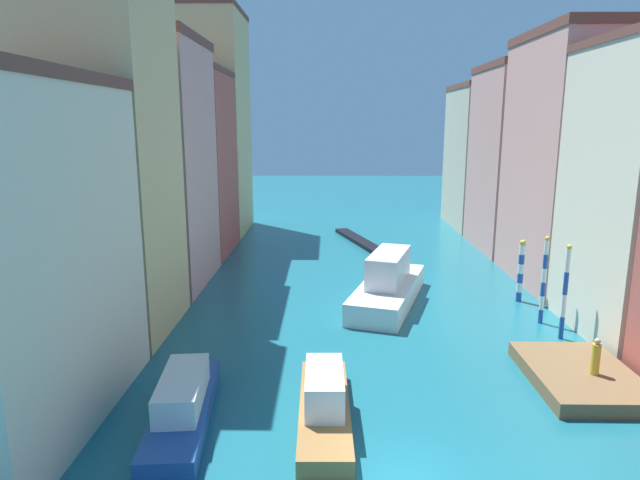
% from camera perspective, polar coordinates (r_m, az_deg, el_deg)
% --- Properties ---
extents(ground_plane, '(154.00, 154.00, 0.00)m').
position_cam_1_polar(ground_plane, '(41.26, 4.25, -3.46)').
color(ground_plane, '#196070').
extents(building_left_1, '(6.97, 7.59, 18.15)m').
position_cam_1_polar(building_left_1, '(30.74, -22.07, 7.58)').
color(building_left_1, '#DBB77A').
rests_on(building_left_1, ground).
extents(building_left_2, '(6.97, 9.50, 16.63)m').
position_cam_1_polar(building_left_2, '(39.14, -16.94, 7.61)').
color(building_left_2, tan).
rests_on(building_left_2, ground).
extents(building_left_3, '(6.97, 9.13, 15.38)m').
position_cam_1_polar(building_left_3, '(48.13, -13.53, 7.78)').
color(building_left_3, '#B25147').
rests_on(building_left_3, ground).
extents(building_left_4, '(6.97, 9.75, 21.76)m').
position_cam_1_polar(building_left_4, '(57.38, -11.30, 11.72)').
color(building_left_4, '#DBB77A').
rests_on(building_left_4, ground).
extents(building_right_2, '(6.97, 10.72, 17.00)m').
position_cam_1_polar(building_right_2, '(41.37, 25.00, 7.48)').
color(building_right_2, tan).
rests_on(building_right_2, ground).
extents(building_right_3, '(6.97, 10.07, 15.95)m').
position_cam_1_polar(building_right_3, '(51.43, 20.10, 7.96)').
color(building_right_3, tan).
rests_on(building_right_3, ground).
extents(building_right_4, '(6.97, 10.84, 14.97)m').
position_cam_1_polar(building_right_4, '(61.73, 16.82, 8.29)').
color(building_right_4, '#BCB299').
rests_on(building_right_4, ground).
extents(waterfront_dock, '(4.25, 6.07, 0.64)m').
position_cam_1_polar(waterfront_dock, '(26.86, 25.41, -12.65)').
color(waterfront_dock, brown).
rests_on(waterfront_dock, ground).
extents(person_on_dock, '(0.36, 0.36, 1.60)m').
position_cam_1_polar(person_on_dock, '(26.24, 26.69, -10.84)').
color(person_on_dock, gold).
rests_on(person_on_dock, waterfront_dock).
extents(mooring_pole_0, '(0.27, 0.27, 5.04)m').
position_cam_1_polar(mooring_pole_0, '(30.90, 24.08, -4.91)').
color(mooring_pole_0, '#1E479E').
rests_on(mooring_pole_0, ground).
extents(mooring_pole_1, '(0.27, 0.27, 4.99)m').
position_cam_1_polar(mooring_pole_1, '(32.86, 22.20, -3.82)').
color(mooring_pole_1, '#1E479E').
rests_on(mooring_pole_1, ground).
extents(mooring_pole_2, '(0.38, 0.38, 3.96)m').
position_cam_1_polar(mooring_pole_2, '(36.51, 20.11, -2.93)').
color(mooring_pole_2, '#1E479E').
rests_on(mooring_pole_2, ground).
extents(vaporetto_white, '(5.89, 10.39, 3.26)m').
position_cam_1_polar(vaporetto_white, '(34.43, 7.08, -4.65)').
color(vaporetto_white, white).
rests_on(vaporetto_white, ground).
extents(gondola_black, '(4.34, 10.58, 0.35)m').
position_cam_1_polar(gondola_black, '(51.78, 4.07, -0.05)').
color(gondola_black, black).
rests_on(gondola_black, ground).
extents(motorboat_0, '(2.63, 7.80, 1.85)m').
position_cam_1_polar(motorboat_0, '(22.08, -14.02, -16.14)').
color(motorboat_0, '#234C93').
rests_on(motorboat_0, ground).
extents(motorboat_1, '(1.98, 7.33, 2.05)m').
position_cam_1_polar(motorboat_1, '(21.46, 0.46, -16.55)').
color(motorboat_1, olive).
rests_on(motorboat_1, ground).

